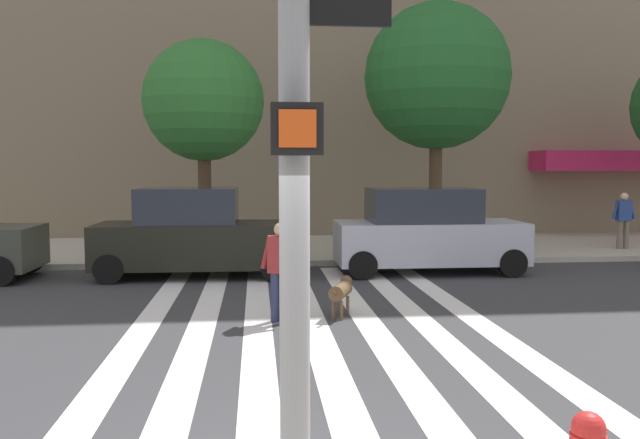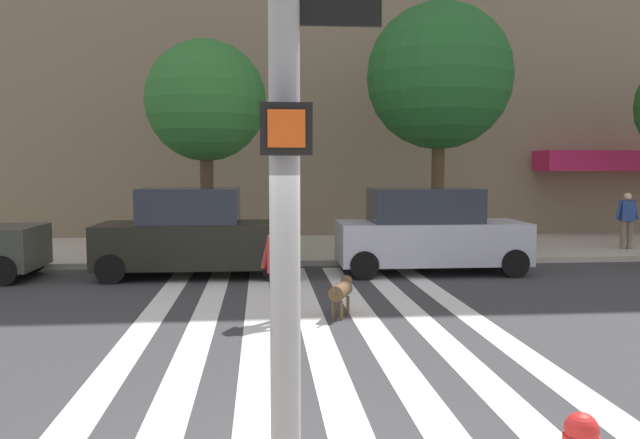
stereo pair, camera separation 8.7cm
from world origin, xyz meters
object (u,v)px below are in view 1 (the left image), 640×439
at_px(parked_car_behind_first, 195,235).
at_px(street_tree_nearest, 203,102).
at_px(street_tree_middle, 437,77).
at_px(pedestrian_dog_walker, 281,266).
at_px(parked_car_third_in_line, 427,232).
at_px(pedestrian_bystander, 623,217).
at_px(dog_on_leash, 341,291).

bearing_deg(parked_car_behind_first, street_tree_nearest, 88.46).
xyz_separation_m(street_tree_middle, pedestrian_dog_walker, (-4.67, -7.40, -4.12)).
relative_size(parked_car_third_in_line, street_tree_nearest, 0.78).
relative_size(street_tree_nearest, pedestrian_dog_walker, 3.50).
xyz_separation_m(parked_car_third_in_line, street_tree_middle, (0.97, 2.77, 4.07)).
bearing_deg(pedestrian_bystander, pedestrian_dog_walker, -144.57).
xyz_separation_m(street_tree_nearest, pedestrian_dog_walker, (1.75, -6.96, -3.33)).
distance_m(parked_car_third_in_line, pedestrian_bystander, 7.13).
relative_size(parked_car_third_in_line, dog_on_leash, 4.48).
xyz_separation_m(pedestrian_dog_walker, pedestrian_bystander, (10.30, 7.33, 0.15)).
bearing_deg(pedestrian_dog_walker, parked_car_behind_first, 111.42).
relative_size(parked_car_behind_first, street_tree_middle, 0.66).
relative_size(parked_car_behind_first, pedestrian_dog_walker, 2.81).
xyz_separation_m(parked_car_third_in_line, pedestrian_bystander, (6.60, 2.70, 0.10)).
xyz_separation_m(dog_on_leash, pedestrian_bystander, (9.25, 7.01, 0.63)).
bearing_deg(parked_car_behind_first, street_tree_middle, 23.12).
bearing_deg(pedestrian_dog_walker, street_tree_middle, 57.74).
xyz_separation_m(street_tree_nearest, pedestrian_bystander, (12.05, 0.37, -3.18)).
distance_m(parked_car_behind_first, pedestrian_bystander, 12.41).
height_order(street_tree_middle, dog_on_leash, street_tree_middle).
bearing_deg(dog_on_leash, pedestrian_bystander, 37.16).
bearing_deg(street_tree_middle, pedestrian_dog_walker, -122.26).
xyz_separation_m(parked_car_behind_first, dog_on_leash, (2.86, -4.31, -0.52)).
height_order(parked_car_third_in_line, pedestrian_dog_walker, parked_car_third_in_line).
height_order(street_tree_nearest, pedestrian_bystander, street_tree_nearest).
relative_size(street_tree_nearest, dog_on_leash, 5.75).
distance_m(street_tree_nearest, pedestrian_dog_walker, 7.91).
height_order(street_tree_middle, pedestrian_dog_walker, street_tree_middle).
xyz_separation_m(parked_car_behind_first, pedestrian_bystander, (12.11, 2.70, 0.12)).
height_order(street_tree_nearest, street_tree_middle, street_tree_middle).
height_order(parked_car_behind_first, pedestrian_bystander, parked_car_behind_first).
bearing_deg(parked_car_behind_first, parked_car_third_in_line, -0.00).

